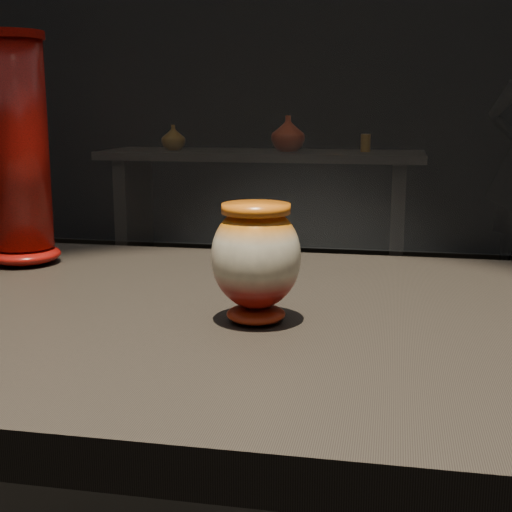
{
  "coord_description": "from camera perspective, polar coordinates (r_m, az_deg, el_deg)",
  "views": [
    {
      "loc": [
        0.34,
        -0.91,
        1.17
      ],
      "look_at": [
        0.17,
        -0.05,
        0.99
      ],
      "focal_mm": 50.0,
      "sensor_mm": 36.0,
      "label": 1
    }
  ],
  "objects": [
    {
      "name": "main_vase",
      "position": [
        0.9,
        0.0,
        -0.17
      ],
      "size": [
        0.14,
        0.14,
        0.15
      ],
      "rotation": [
        0.0,
        0.0,
        0.29
      ],
      "color": "maroon",
      "rests_on": "display_plinth"
    },
    {
      "name": "back_vase_right",
      "position": [
        4.45,
        8.76,
        8.93
      ],
      "size": [
        0.06,
        0.06,
        0.11
      ],
      "primitive_type": "cylinder",
      "color": "#905614",
      "rests_on": "back_shelf"
    },
    {
      "name": "back_shelf",
      "position": [
        4.52,
        0.42,
        5.06
      ],
      "size": [
        2.0,
        0.6,
        0.9
      ],
      "color": "black",
      "rests_on": "ground"
    },
    {
      "name": "display_plinth",
      "position": [
        1.12,
        -8.7,
        -17.26
      ],
      "size": [
        2.0,
        0.8,
        0.9
      ],
      "color": "black",
      "rests_on": "ground"
    },
    {
      "name": "back_vase_left",
      "position": [
        4.59,
        -6.63,
        9.39
      ],
      "size": [
        0.18,
        0.18,
        0.16
      ],
      "primitive_type": "imported",
      "rotation": [
        0.0,
        0.0,
        4.94
      ],
      "color": "#905614",
      "rests_on": "back_shelf"
    },
    {
      "name": "tall_vase",
      "position": [
        1.29,
        -18.51,
        7.72
      ],
      "size": [
        0.13,
        0.13,
        0.39
      ],
      "rotation": [
        0.0,
        0.0,
        0.07
      ],
      "color": "#A8100B",
      "rests_on": "display_plinth"
    },
    {
      "name": "back_vase_mid",
      "position": [
        4.45,
        2.58,
        9.76
      ],
      "size": [
        0.22,
        0.22,
        0.22
      ],
      "primitive_type": "imported",
      "rotation": [
        0.0,
        0.0,
        4.75
      ],
      "color": "maroon",
      "rests_on": "back_shelf"
    }
  ]
}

